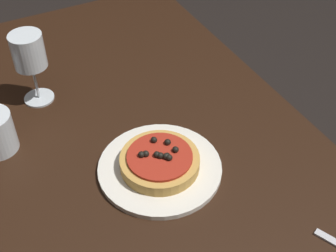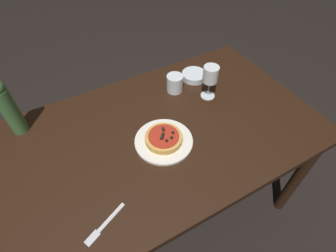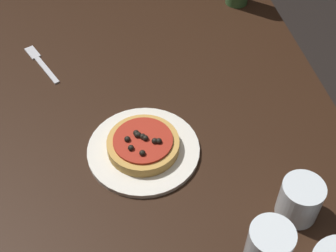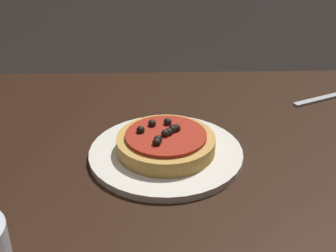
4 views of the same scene
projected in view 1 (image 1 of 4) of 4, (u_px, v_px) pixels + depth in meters
dining_table at (138, 210)px, 1.02m from camera, size 1.55×0.88×0.77m
dinner_plate at (160, 168)px, 0.98m from camera, size 0.26×0.26×0.01m
pizza at (160, 161)px, 0.97m from camera, size 0.17×0.17×0.04m
wine_glass at (29, 54)px, 1.07m from camera, size 0.08×0.08×0.18m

